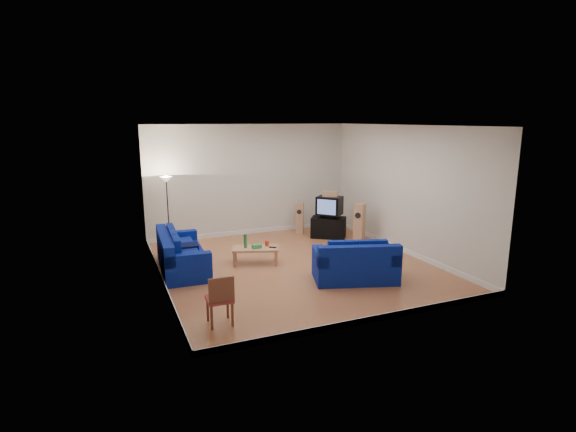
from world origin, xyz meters
name	(u,v)px	position (x,y,z in m)	size (l,w,h in m)	color
room	(295,200)	(0.00, 0.00, 1.54)	(6.01, 6.51, 3.21)	brown
sofa_three_seat	(180,257)	(-2.51, 0.70, 0.32)	(1.05, 2.25, 0.85)	#01106B
sofa_loveseat	(356,266)	(0.78, -1.41, 0.32)	(1.91, 1.43, 0.85)	#01106B
coffee_table	(255,250)	(-0.79, 0.50, 0.34)	(1.18, 0.86, 0.39)	tan
bottle	(245,241)	(-1.01, 0.58, 0.55)	(0.07, 0.07, 0.32)	#197233
tissue_box	(257,246)	(-0.77, 0.44, 0.43)	(0.22, 0.12, 0.09)	green
red_canister	(267,243)	(-0.49, 0.53, 0.45)	(0.09, 0.09, 0.13)	red
remote	(273,247)	(-0.42, 0.33, 0.40)	(0.17, 0.05, 0.02)	black
tv_stand	(328,227)	(1.91, 1.95, 0.29)	(0.96, 0.53, 0.59)	black
av_receiver	(329,216)	(1.92, 1.98, 0.63)	(0.39, 0.32, 0.09)	black
television	(329,206)	(1.90, 1.91, 0.94)	(0.82, 0.83, 0.52)	black
centre_speaker	(330,194)	(1.91, 1.90, 1.27)	(0.42, 0.17, 0.15)	tan
speaker_left	(300,218)	(1.34, 2.70, 0.46)	(0.32, 0.34, 0.92)	tan
speaker_right	(359,223)	(2.42, 1.12, 0.54)	(0.41, 0.40, 1.08)	tan
floor_lamp	(167,189)	(-2.45, 2.70, 1.56)	(0.32, 0.32, 1.89)	black
dining_chair	(220,298)	(-2.36, -2.37, 0.49)	(0.43, 0.43, 0.87)	brown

